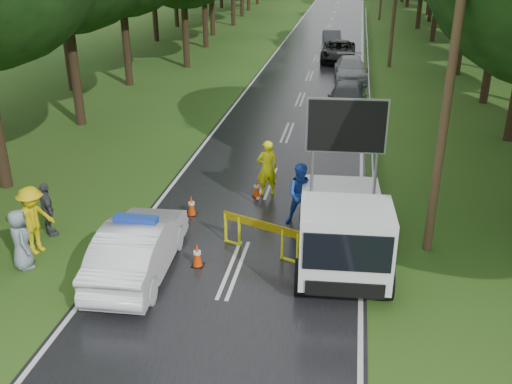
% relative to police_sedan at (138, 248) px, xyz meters
% --- Properties ---
extents(ground, '(160.00, 160.00, 0.00)m').
position_rel_police_sedan_xyz_m(ground, '(2.40, 0.58, -0.76)').
color(ground, '#1E4513').
rests_on(ground, ground).
extents(road, '(7.00, 140.00, 0.02)m').
position_rel_police_sedan_xyz_m(road, '(2.40, 30.58, -0.75)').
color(road, black).
rests_on(road, ground).
extents(guardrail, '(0.12, 60.06, 0.70)m').
position_rel_police_sedan_xyz_m(guardrail, '(6.10, 30.24, -0.21)').
color(guardrail, gray).
rests_on(guardrail, ground).
extents(utility_pole_near, '(1.40, 0.24, 10.00)m').
position_rel_police_sedan_xyz_m(utility_pole_near, '(7.60, 2.58, 4.31)').
color(utility_pole_near, '#4E3724').
rests_on(utility_pole_near, ground).
extents(police_sedan, '(1.84, 4.64, 1.65)m').
position_rel_police_sedan_xyz_m(police_sedan, '(0.00, 0.00, 0.00)').
color(police_sedan, silver).
rests_on(police_sedan, ground).
extents(work_truck, '(2.66, 5.41, 4.20)m').
position_rel_police_sedan_xyz_m(work_truck, '(5.21, 1.33, 0.38)').
color(work_truck, gray).
rests_on(work_truck, ground).
extents(barrier, '(2.28, 0.94, 1.01)m').
position_rel_police_sedan_xyz_m(barrier, '(2.96, 1.58, 0.00)').
color(barrier, yellow).
rests_on(barrier, ground).
extents(officer, '(0.84, 0.71, 1.96)m').
position_rel_police_sedan_xyz_m(officer, '(2.53, 5.58, 0.23)').
color(officer, '#FCFF0D').
rests_on(officer, ground).
extents(civilian, '(1.04, 0.86, 1.97)m').
position_rel_police_sedan_xyz_m(civilian, '(3.90, 3.58, 0.23)').
color(civilian, '#193FA8').
rests_on(civilian, ground).
extents(bystander_left, '(1.14, 1.46, 1.98)m').
position_rel_police_sedan_xyz_m(bystander_left, '(-3.24, 0.58, 0.23)').
color(bystander_left, '#DEBE0C').
rests_on(bystander_left, ground).
extents(bystander_mid, '(0.97, 0.99, 1.67)m').
position_rel_police_sedan_xyz_m(bystander_mid, '(-3.38, 1.56, 0.08)').
color(bystander_mid, '#414348').
rests_on(bystander_mid, ground).
extents(bystander_right, '(0.95, 0.98, 1.69)m').
position_rel_police_sedan_xyz_m(bystander_right, '(-3.15, -0.27, 0.09)').
color(bystander_right, gray).
rests_on(bystander_right, ground).
extents(queue_car_first, '(2.05, 4.74, 1.59)m').
position_rel_police_sedan_xyz_m(queue_car_first, '(4.97, 16.22, 0.04)').
color(queue_car_first, '#3D3F44').
rests_on(queue_car_first, ground).
extents(queue_car_second, '(2.26, 4.83, 1.36)m').
position_rel_police_sedan_xyz_m(queue_car_second, '(5.00, 24.06, -0.07)').
color(queue_car_second, '#989B9F').
rests_on(queue_car_second, ground).
extents(queue_car_third, '(2.39, 5.17, 1.44)m').
position_rel_police_sedan_xyz_m(queue_car_third, '(4.01, 30.06, -0.04)').
color(queue_car_third, black).
rests_on(queue_car_third, ground).
extents(queue_car_fourth, '(1.82, 4.11, 1.31)m').
position_rel_police_sedan_xyz_m(queue_car_fourth, '(3.24, 36.06, -0.10)').
color(queue_car_fourth, '#44464C').
rests_on(queue_car_fourth, ground).
extents(cone_near_left, '(0.39, 0.39, 0.82)m').
position_rel_police_sedan_xyz_m(cone_near_left, '(-1.10, -0.42, -0.36)').
color(cone_near_left, black).
rests_on(cone_near_left, ground).
extents(cone_center, '(0.33, 0.33, 0.70)m').
position_rel_police_sedan_xyz_m(cone_center, '(1.40, 0.58, -0.42)').
color(cone_center, black).
rests_on(cone_center, ground).
extents(cone_far, '(0.30, 0.30, 0.64)m').
position_rel_police_sedan_xyz_m(cone_far, '(2.20, 5.34, -0.45)').
color(cone_far, black).
rests_on(cone_far, ground).
extents(cone_left_mid, '(0.33, 0.33, 0.69)m').
position_rel_police_sedan_xyz_m(cone_left_mid, '(0.40, 3.58, -0.42)').
color(cone_left_mid, black).
rests_on(cone_left_mid, ground).
extents(cone_right, '(0.37, 0.37, 0.78)m').
position_rel_police_sedan_xyz_m(cone_right, '(5.14, 5.08, -0.38)').
color(cone_right, black).
rests_on(cone_right, ground).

